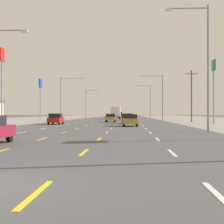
% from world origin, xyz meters
% --- Properties ---
extents(ground_plane, '(572.00, 572.00, 0.00)m').
position_xyz_m(ground_plane, '(0.00, 66.00, 0.00)').
color(ground_plane, '#4C4C4F').
extents(lane_markings, '(10.64, 227.60, 0.01)m').
position_xyz_m(lane_markings, '(0.00, 104.50, 0.01)').
color(lane_markings, white).
rests_on(lane_markings, ground).
extents(signal_span_wire, '(26.46, 0.52, 9.84)m').
position_xyz_m(signal_span_wire, '(0.19, 6.37, 5.62)').
color(signal_span_wire, brown).
rests_on(signal_span_wire, ground).
extents(sedan_inner_right_near, '(1.80, 4.50, 1.46)m').
position_xyz_m(sedan_inner_right_near, '(3.69, 36.72, 0.76)').
color(sedan_inner_right_near, '#B28C33').
rests_on(sedan_inner_right_near, ground).
extents(hatchback_far_left_mid, '(1.72, 3.90, 1.54)m').
position_xyz_m(hatchback_far_left_mid, '(-6.75, 43.33, 0.78)').
color(hatchback_far_left_mid, red).
rests_on(hatchback_far_left_mid, ground).
extents(hatchback_inner_right_midfar, '(1.72, 3.90, 1.54)m').
position_xyz_m(hatchback_inner_right_midfar, '(3.28, 50.01, 0.78)').
color(hatchback_inner_right_midfar, maroon).
rests_on(hatchback_inner_right_midfar, ground).
extents(sedan_center_turn_far, '(1.80, 4.50, 1.46)m').
position_xyz_m(sedan_center_turn_far, '(0.20, 58.60, 0.76)').
color(sedan_center_turn_far, '#B28C33').
rests_on(sedan_center_turn_far, ground).
extents(sedan_inner_right_farther, '(1.80, 4.50, 1.46)m').
position_xyz_m(sedan_inner_right_farther, '(3.32, 71.28, 0.76)').
color(sedan_inner_right_farther, '#4C196B').
rests_on(sedan_inner_right_farther, ground).
extents(sedan_inner_right_farthest, '(1.80, 4.50, 1.46)m').
position_xyz_m(sedan_inner_right_farthest, '(3.43, 87.56, 0.76)').
color(sedan_inner_right_farthest, black).
rests_on(sedan_inner_right_farthest, ground).
extents(box_truck_center_turn_distant_a, '(2.40, 7.20, 3.23)m').
position_xyz_m(box_truck_center_turn_distant_a, '(-0.02, 89.07, 1.84)').
color(box_truck_center_turn_distant_a, red).
rests_on(box_truck_center_turn_distant_a, ground).
extents(suv_center_turn_distant_b, '(1.98, 4.90, 1.98)m').
position_xyz_m(suv_center_turn_distant_b, '(0.06, 123.14, 1.03)').
color(suv_center_turn_distant_b, red).
rests_on(suv_center_turn_distant_b, ground).
extents(pole_sign_left_row_1, '(0.24, 1.68, 11.17)m').
position_xyz_m(pole_sign_left_row_1, '(-15.17, 45.35, 8.17)').
color(pole_sign_left_row_1, gray).
rests_on(pole_sign_left_row_1, ground).
extents(pole_sign_left_row_2, '(0.24, 2.10, 9.22)m').
position_xyz_m(pole_sign_left_row_2, '(-16.36, 73.51, 7.03)').
color(pole_sign_left_row_2, gray).
rests_on(pole_sign_left_row_2, ground).
extents(pole_sign_right_row_1, '(0.24, 1.61, 9.20)m').
position_xyz_m(pole_sign_right_row_1, '(15.60, 45.25, 6.67)').
color(pole_sign_right_row_1, gray).
rests_on(pole_sign_right_row_1, ground).
extents(streetlight_right_row_0, '(3.67, 0.26, 10.63)m').
position_xyz_m(streetlight_right_row_0, '(9.83, 23.34, 6.04)').
color(streetlight_right_row_0, gray).
rests_on(streetlight_right_row_0, ground).
extents(streetlight_left_row_1, '(4.84, 0.26, 8.84)m').
position_xyz_m(streetlight_left_row_1, '(-9.58, 65.09, 5.25)').
color(streetlight_left_row_1, gray).
rests_on(streetlight_left_row_1, ground).
extents(streetlight_right_row_1, '(4.61, 0.26, 9.21)m').
position_xyz_m(streetlight_right_row_1, '(9.64, 65.09, 5.42)').
color(streetlight_right_row_1, gray).
rests_on(streetlight_right_row_1, ground).
extents(streetlight_left_row_2, '(4.30, 0.26, 8.97)m').
position_xyz_m(streetlight_left_row_2, '(-9.68, 106.84, 5.26)').
color(streetlight_left_row_2, gray).
rests_on(streetlight_left_row_2, ground).
extents(streetlight_right_row_2, '(5.04, 0.26, 10.52)m').
position_xyz_m(streetlight_right_row_2, '(9.62, 106.84, 6.15)').
color(streetlight_right_row_2, gray).
rests_on(streetlight_right_row_2, ground).
extents(utility_pole_right_row_1, '(2.20, 0.26, 9.24)m').
position_xyz_m(utility_pole_right_row_1, '(14.69, 58.40, 4.82)').
color(utility_pole_right_row_1, brown).
rests_on(utility_pole_right_row_1, ground).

